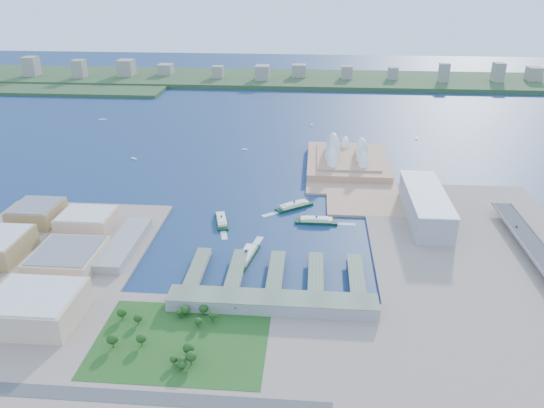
# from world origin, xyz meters

# --- Properties ---
(ground) EXTENTS (3000.00, 3000.00, 0.00)m
(ground) POSITION_xyz_m (0.00, 0.00, 0.00)
(ground) COLOR #0E1F42
(ground) RESTS_ON ground
(west_land) EXTENTS (220.00, 390.00, 3.00)m
(west_land) POSITION_xyz_m (-250.00, -105.00, 1.50)
(west_land) COLOR gray
(west_land) RESTS_ON ground
(south_land) EXTENTS (720.00, 180.00, 3.00)m
(south_land) POSITION_xyz_m (0.00, -210.00, 1.50)
(south_land) COLOR gray
(south_land) RESTS_ON ground
(east_land) EXTENTS (240.00, 500.00, 3.00)m
(east_land) POSITION_xyz_m (240.00, -50.00, 1.50)
(east_land) COLOR gray
(east_land) RESTS_ON ground
(peninsula) EXTENTS (135.00, 220.00, 3.00)m
(peninsula) POSITION_xyz_m (107.50, 260.00, 1.50)
(peninsula) COLOR tan
(peninsula) RESTS_ON ground
(far_shore) EXTENTS (2200.00, 260.00, 12.00)m
(far_shore) POSITION_xyz_m (0.00, 980.00, 6.00)
(far_shore) COLOR #2D4926
(far_shore) RESTS_ON ground
(opera_house) EXTENTS (134.00, 180.00, 58.00)m
(opera_house) POSITION_xyz_m (105.00, 280.00, 32.00)
(opera_house) COLOR white
(opera_house) RESTS_ON peninsula
(toaster_building) EXTENTS (45.00, 155.00, 35.00)m
(toaster_building) POSITION_xyz_m (195.00, 80.00, 20.50)
(toaster_building) COLOR gray
(toaster_building) RESTS_ON east_land
(west_buildings) EXTENTS (200.00, 280.00, 27.00)m
(west_buildings) POSITION_xyz_m (-250.00, -70.00, 16.50)
(west_buildings) COLOR olive
(west_buildings) RESTS_ON west_land
(ferry_wharves) EXTENTS (184.00, 90.00, 9.30)m
(ferry_wharves) POSITION_xyz_m (14.00, -75.00, 4.65)
(ferry_wharves) COLOR #58674E
(ferry_wharves) RESTS_ON ground
(terminal_building) EXTENTS (200.00, 28.00, 12.00)m
(terminal_building) POSITION_xyz_m (15.00, -135.00, 9.00)
(terminal_building) COLOR gray
(terminal_building) RESTS_ON south_land
(park) EXTENTS (150.00, 110.00, 16.00)m
(park) POSITION_xyz_m (-60.00, -190.00, 11.00)
(park) COLOR #194714
(park) RESTS_ON south_land
(far_skyline) EXTENTS (1900.00, 140.00, 55.00)m
(far_skyline) POSITION_xyz_m (0.00, 960.00, 39.50)
(far_skyline) COLOR gray
(far_skyline) RESTS_ON far_shore
(ferry_a) EXTENTS (25.68, 53.35, 9.78)m
(ferry_a) POSITION_xyz_m (-65.91, 51.24, 4.89)
(ferry_a) COLOR black
(ferry_a) RESTS_ON ground
(ferry_b) EXTENTS (52.29, 43.69, 10.35)m
(ferry_b) POSITION_xyz_m (25.50, 103.78, 5.17)
(ferry_b) COLOR black
(ferry_b) RESTS_ON ground
(ferry_c) EXTENTS (26.43, 62.43, 11.46)m
(ferry_c) POSITION_xyz_m (-22.25, -39.37, 5.73)
(ferry_c) COLOR black
(ferry_c) RESTS_ON ground
(ferry_d) EXTENTS (53.89, 13.78, 10.19)m
(ferry_d) POSITION_xyz_m (55.92, 59.68, 5.09)
(ferry_d) COLOR black
(ferry_d) RESTS_ON ground
(boat_a) EXTENTS (12.03, 8.20, 2.31)m
(boat_a) POSITION_xyz_m (-257.06, 282.65, 1.16)
(boat_a) COLOR white
(boat_a) RESTS_ON ground
(boat_b) EXTENTS (9.35, 3.41, 2.51)m
(boat_b) POSITION_xyz_m (-74.65, 347.21, 1.26)
(boat_b) COLOR white
(boat_b) RESTS_ON ground
(boat_c) EXTENTS (7.78, 12.56, 2.73)m
(boat_c) POSITION_xyz_m (245.06, 438.78, 1.36)
(boat_c) COLOR white
(boat_c) RESTS_ON ground
(boat_d) EXTENTS (16.27, 5.53, 2.69)m
(boat_d) POSITION_xyz_m (-406.08, 525.19, 1.35)
(boat_d) COLOR white
(boat_d) RESTS_ON ground
(boat_e) EXTENTS (4.02, 11.88, 2.90)m
(boat_e) POSITION_xyz_m (42.91, 518.55, 1.45)
(boat_e) COLOR white
(boat_e) RESTS_ON ground
(car_c) EXTENTS (2.04, 5.02, 1.46)m
(car_c) POSITION_xyz_m (296.00, 37.34, 15.58)
(car_c) COLOR slate
(car_c) RESTS_ON expressway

